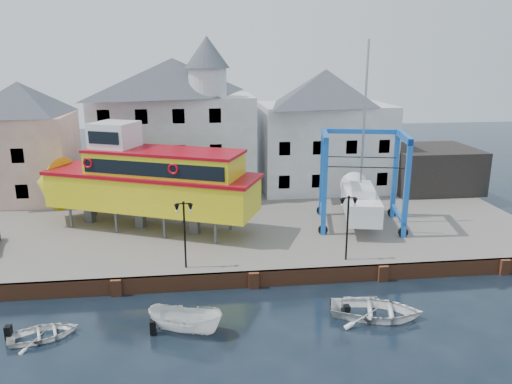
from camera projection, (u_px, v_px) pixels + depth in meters
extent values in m
plane|color=black|center=(254.00, 288.00, 29.87)|extent=(140.00, 140.00, 0.00)
cube|color=#69605A|center=(238.00, 221.00, 40.27)|extent=(44.00, 22.00, 1.00)
cube|color=brown|center=(253.00, 279.00, 29.86)|extent=(44.00, 0.25, 1.00)
cube|color=brown|center=(116.00, 288.00, 28.75)|extent=(0.60, 0.36, 1.00)
cube|color=brown|center=(254.00, 280.00, 29.69)|extent=(0.60, 0.36, 1.00)
cube|color=brown|center=(383.00, 273.00, 30.63)|extent=(0.60, 0.36, 1.00)
cube|color=brown|center=(504.00, 267.00, 31.57)|extent=(0.60, 0.36, 1.00)
cube|color=tan|center=(26.00, 158.00, 43.72)|extent=(8.00, 7.00, 7.50)
pyramid|color=#3D4146|center=(19.00, 98.00, 42.35)|extent=(8.00, 7.00, 2.80)
cube|color=black|center=(22.00, 192.00, 41.04)|extent=(1.00, 0.08, 1.20)
cube|color=black|center=(17.00, 156.00, 40.24)|extent=(1.00, 0.08, 1.20)
cube|color=#BDBDBD|center=(176.00, 145.00, 45.53)|extent=(14.00, 8.00, 9.00)
pyramid|color=#3D4146|center=(173.00, 77.00, 43.91)|extent=(14.00, 8.00, 3.20)
cube|color=black|center=(109.00, 189.00, 41.86)|extent=(1.00, 0.08, 1.20)
cube|color=black|center=(146.00, 188.00, 42.21)|extent=(1.00, 0.08, 1.20)
cube|color=black|center=(181.00, 187.00, 42.57)|extent=(1.00, 0.08, 1.20)
cube|color=black|center=(217.00, 186.00, 42.92)|extent=(1.00, 0.08, 1.20)
cube|color=black|center=(106.00, 154.00, 41.06)|extent=(1.00, 0.08, 1.20)
cube|color=black|center=(144.00, 153.00, 41.42)|extent=(1.00, 0.08, 1.20)
cube|color=black|center=(180.00, 152.00, 41.77)|extent=(1.00, 0.08, 1.20)
cube|color=black|center=(216.00, 151.00, 42.12)|extent=(1.00, 0.08, 1.20)
cube|color=black|center=(104.00, 117.00, 40.27)|extent=(1.00, 0.08, 1.20)
cube|color=black|center=(141.00, 117.00, 40.62)|extent=(1.00, 0.08, 1.20)
cube|color=black|center=(179.00, 116.00, 40.97)|extent=(1.00, 0.08, 1.20)
cube|color=black|center=(215.00, 116.00, 41.32)|extent=(1.00, 0.08, 1.20)
cylinder|color=#BDBDBD|center=(208.00, 83.00, 42.07)|extent=(3.20, 3.20, 2.40)
cone|color=#3D4146|center=(207.00, 52.00, 41.40)|extent=(3.80, 3.80, 2.60)
cube|color=#BDBDBD|center=(323.00, 146.00, 47.78)|extent=(12.00, 8.00, 8.00)
pyramid|color=#3D4146|center=(326.00, 87.00, 46.30)|extent=(12.00, 8.00, 3.20)
cube|color=black|center=(284.00, 182.00, 44.10)|extent=(1.00, 0.08, 1.20)
cube|color=black|center=(317.00, 181.00, 44.46)|extent=(1.00, 0.08, 1.20)
cube|color=black|center=(350.00, 180.00, 44.81)|extent=(1.00, 0.08, 1.20)
cube|color=black|center=(382.00, 179.00, 45.16)|extent=(1.00, 0.08, 1.20)
cube|color=black|center=(285.00, 149.00, 43.31)|extent=(1.00, 0.08, 1.20)
cube|color=black|center=(318.00, 148.00, 43.66)|extent=(1.00, 0.08, 1.20)
cube|color=black|center=(352.00, 147.00, 44.01)|extent=(1.00, 0.08, 1.20)
cube|color=black|center=(384.00, 146.00, 44.36)|extent=(1.00, 0.08, 1.20)
cube|color=black|center=(430.00, 168.00, 47.58)|extent=(8.00, 7.00, 4.00)
cylinder|color=black|center=(185.00, 236.00, 29.75)|extent=(0.12, 0.12, 4.00)
cube|color=black|center=(183.00, 204.00, 29.21)|extent=(0.90, 0.06, 0.06)
sphere|color=black|center=(183.00, 202.00, 29.19)|extent=(0.16, 0.16, 0.16)
cone|color=black|center=(177.00, 208.00, 29.23)|extent=(0.32, 0.32, 0.45)
sphere|color=white|center=(177.00, 211.00, 29.28)|extent=(0.18, 0.18, 0.18)
cone|color=black|center=(191.00, 208.00, 29.33)|extent=(0.32, 0.32, 0.45)
sphere|color=white|center=(191.00, 211.00, 29.38)|extent=(0.18, 0.18, 0.18)
cylinder|color=black|center=(347.00, 230.00, 30.93)|extent=(0.12, 0.12, 4.00)
cube|color=black|center=(349.00, 198.00, 30.39)|extent=(0.90, 0.06, 0.06)
sphere|color=black|center=(349.00, 197.00, 30.37)|extent=(0.16, 0.16, 0.16)
cone|color=black|center=(342.00, 202.00, 30.41)|extent=(0.32, 0.32, 0.45)
sphere|color=white|center=(342.00, 205.00, 30.46)|extent=(0.18, 0.18, 0.18)
cone|color=black|center=(355.00, 202.00, 30.50)|extent=(0.32, 0.32, 0.45)
sphere|color=white|center=(355.00, 205.00, 30.55)|extent=(0.18, 0.18, 0.18)
cylinder|color=#59595E|center=(71.00, 217.00, 37.06)|extent=(0.26, 0.26, 1.64)
cylinder|color=#59595E|center=(95.00, 206.00, 39.89)|extent=(0.26, 0.26, 1.64)
cylinder|color=#59595E|center=(116.00, 222.00, 35.99)|extent=(0.26, 0.26, 1.64)
cylinder|color=#59595E|center=(138.00, 210.00, 38.82)|extent=(0.26, 0.26, 1.64)
cylinder|color=#59595E|center=(164.00, 227.00, 34.92)|extent=(0.26, 0.26, 1.64)
cylinder|color=#59595E|center=(183.00, 214.00, 37.75)|extent=(0.26, 0.26, 1.64)
cylinder|color=#59595E|center=(215.00, 232.00, 33.85)|extent=(0.26, 0.26, 1.64)
cylinder|color=#59595E|center=(231.00, 219.00, 36.68)|extent=(0.26, 0.26, 1.64)
cube|color=#59595E|center=(90.00, 212.00, 38.32)|extent=(0.82, 0.77, 1.64)
cube|color=#59595E|center=(140.00, 217.00, 37.10)|extent=(0.82, 0.77, 1.64)
cube|color=#59595E|center=(195.00, 222.00, 35.88)|extent=(0.82, 0.77, 1.64)
cube|color=yellow|center=(152.00, 192.00, 36.26)|extent=(15.73, 10.01, 2.41)
cone|color=yellow|center=(49.00, 183.00, 38.73)|extent=(3.89, 4.79, 4.17)
cube|color=#A40815|center=(151.00, 174.00, 35.91)|extent=(16.10, 10.30, 0.24)
cube|color=yellow|center=(164.00, 165.00, 35.40)|extent=(11.54, 7.84, 1.75)
cube|color=black|center=(151.00, 170.00, 33.63)|extent=(9.66, 4.30, 0.99)
cube|color=black|center=(176.00, 159.00, 37.13)|extent=(9.66, 4.30, 0.99)
cube|color=#A40815|center=(164.00, 151.00, 35.14)|extent=(11.78, 8.03, 0.20)
cube|color=white|center=(115.00, 136.00, 35.97)|extent=(3.76, 3.76, 2.00)
cube|color=black|center=(103.00, 138.00, 34.60)|extent=(2.22, 1.02, 0.88)
torus|color=#A40815|center=(88.00, 163.00, 34.92)|extent=(0.76, 0.45, 0.77)
torus|color=#A40815|center=(173.00, 169.00, 33.09)|extent=(0.76, 0.45, 0.77)
cube|color=blue|center=(325.00, 188.00, 34.92)|extent=(0.42, 0.42, 6.98)
cylinder|color=black|center=(323.00, 230.00, 35.76)|extent=(0.73, 0.39, 0.70)
cube|color=blue|center=(322.00, 173.00, 39.37)|extent=(0.42, 0.42, 6.98)
cylinder|color=black|center=(321.00, 210.00, 40.20)|extent=(0.73, 0.39, 0.70)
cube|color=blue|center=(407.00, 190.00, 34.42)|extent=(0.42, 0.42, 6.98)
cylinder|color=black|center=(403.00, 232.00, 35.25)|extent=(0.73, 0.39, 0.70)
cube|color=blue|center=(395.00, 174.00, 38.86)|extent=(0.42, 0.42, 6.98)
cylinder|color=black|center=(392.00, 212.00, 39.70)|extent=(0.73, 0.39, 0.70)
cube|color=blue|center=(325.00, 135.00, 36.27)|extent=(1.41, 4.94, 0.49)
cube|color=blue|center=(322.00, 211.00, 37.81)|extent=(1.30, 4.92, 0.21)
cube|color=blue|center=(404.00, 137.00, 35.76)|extent=(1.41, 4.94, 0.49)
cube|color=blue|center=(398.00, 214.00, 37.30)|extent=(1.30, 4.92, 0.21)
cube|color=blue|center=(361.00, 131.00, 38.24)|extent=(5.91, 1.62, 0.35)
cube|color=white|center=(360.00, 202.00, 37.34)|extent=(3.84, 7.79, 1.59)
cone|color=white|center=(355.00, 187.00, 41.60)|extent=(2.58, 2.05, 2.29)
cube|color=#59595E|center=(359.00, 217.00, 37.65)|extent=(0.62, 1.80, 0.70)
cube|color=white|center=(362.00, 190.00, 36.57)|extent=(2.20, 3.26, 0.60)
cylinder|color=#99999E|center=(364.00, 118.00, 36.15)|extent=(0.19, 0.19, 10.96)
cube|color=black|center=(366.00, 167.00, 34.80)|extent=(5.28, 1.27, 0.05)
cube|color=black|center=(360.00, 157.00, 38.24)|extent=(5.28, 1.27, 0.05)
imported|color=white|center=(186.00, 332.00, 25.07)|extent=(4.20, 2.79, 1.52)
imported|color=white|center=(375.00, 316.00, 26.58)|extent=(5.61, 4.68, 1.00)
imported|color=white|center=(44.00, 338.00, 24.59)|extent=(3.89, 3.29, 0.69)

